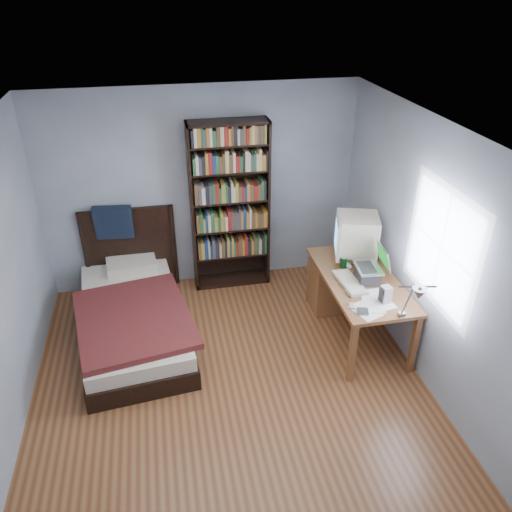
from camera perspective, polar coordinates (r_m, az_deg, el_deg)
name	(u,v)px	position (r m, az deg, el deg)	size (l,w,h in m)	color
room	(231,281)	(4.29, -2.91, -2.85)	(4.20, 4.24, 2.50)	brown
desk	(344,283)	(5.90, 10.06, -3.01)	(0.75, 1.50, 0.73)	brown
crt_monitor	(355,235)	(5.63, 11.25, 2.41)	(0.58, 0.53, 0.53)	beige
laptop	(370,271)	(5.34, 12.85, -1.73)	(0.34, 0.34, 0.40)	#2D2D30
desk_lamp	(417,295)	(4.34, 17.90, -4.31)	(0.24, 0.53, 0.63)	#99999E
keyboard	(350,283)	(5.29, 10.64, -3.01)	(0.19, 0.49, 0.03)	beige
speaker	(386,295)	(5.04, 14.61, -4.29)	(0.09, 0.09, 0.18)	#9A9A9D
soda_can	(343,263)	(5.54, 9.97, -0.74)	(0.07, 0.07, 0.12)	#073713
mouse	(349,266)	(5.58, 10.55, -1.10)	(0.06, 0.11, 0.04)	silver
phone_silver	(349,292)	(5.14, 10.56, -4.11)	(0.06, 0.11, 0.02)	#B8B8BD
phone_grey	(352,306)	(4.95, 10.89, -5.64)	(0.05, 0.09, 0.02)	#9A9A9D
external_drive	(363,312)	(4.89, 12.09, -6.25)	(0.11, 0.11, 0.02)	#9A9A9D
bookshelf	(230,207)	(6.11, -3.01, 5.58)	(0.95, 0.30, 2.12)	black
bed	(133,312)	(5.77, -13.89, -6.23)	(1.35, 2.24, 1.16)	black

